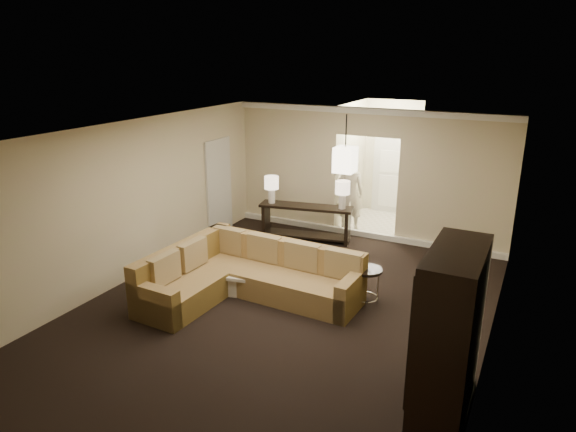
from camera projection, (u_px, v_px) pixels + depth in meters
The scene contains 19 objects.
ground at pixel (279, 314), 7.98m from camera, with size 8.00×8.00×0.00m, color black.
wall_back at pixel (366, 174), 10.95m from camera, with size 6.00×0.04×2.80m, color beige.
wall_front at pixel (48, 377), 4.16m from camera, with size 6.00×0.04×2.80m, color beige.
wall_left at pixel (125, 203), 8.84m from camera, with size 0.04×8.00×2.80m, color beige.
wall_right at pixel (495, 267), 6.26m from camera, with size 0.04×8.00×2.80m, color beige.
ceiling at pixel (278, 135), 7.12m from camera, with size 6.00×8.00×0.02m, color white.
crown_molding at pixel (368, 111), 10.49m from camera, with size 6.00×0.10×0.12m, color white.
baseboard at pixel (362, 234), 11.32m from camera, with size 6.00×0.10×0.12m, color white.
side_door at pixel (219, 187), 11.31m from camera, with size 0.05×0.90×2.10m, color silver.
foyer at pixel (384, 166), 12.12m from camera, with size 1.44×2.02×2.80m.
sectional_sofa at pixel (245, 277), 8.46m from camera, with size 3.06×2.41×0.89m.
coffee_table at pixel (239, 277), 8.86m from camera, with size 1.10×1.10×0.39m.
console_table at pixel (306, 219), 11.00m from camera, with size 2.04×0.83×0.77m.
armoire at pixel (448, 339), 5.53m from camera, with size 0.59×1.38×1.99m.
drink_table at pixel (367, 279), 8.20m from camera, with size 0.49×0.49×0.61m.
table_lamp_left at pixel (272, 185), 10.98m from camera, with size 0.31×0.31×0.59m.
table_lamp_right at pixel (343, 190), 10.58m from camera, with size 0.31×0.31×0.59m.
pendant_light at pixel (345, 160), 9.67m from camera, with size 0.38×0.38×1.09m.
person at pixel (350, 190), 11.54m from camera, with size 0.67×0.44×1.84m, color beige.
Camera 1 is at (3.34, -6.29, 3.92)m, focal length 32.00 mm.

